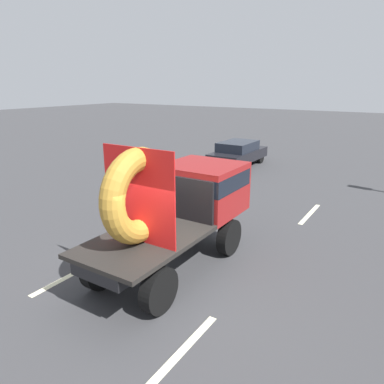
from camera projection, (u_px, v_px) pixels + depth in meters
ground_plane at (154, 284)px, 8.51m from camera, size 120.00×120.00×0.00m
flatbed_truck at (183, 201)px, 9.20m from camera, size 2.02×5.05×3.29m
distant_sedan at (238, 153)px, 20.50m from camera, size 1.84×4.30×1.40m
lane_dash_left_near at (74, 273)px, 8.96m from camera, size 0.16×2.44×0.01m
lane_dash_left_far at (213, 199)px, 14.68m from camera, size 0.16×2.86×0.01m
lane_dash_right_near at (180, 353)px, 6.31m from camera, size 0.16×2.38×0.01m
lane_dash_right_far at (310, 214)px, 13.05m from camera, size 0.16×2.40×0.01m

